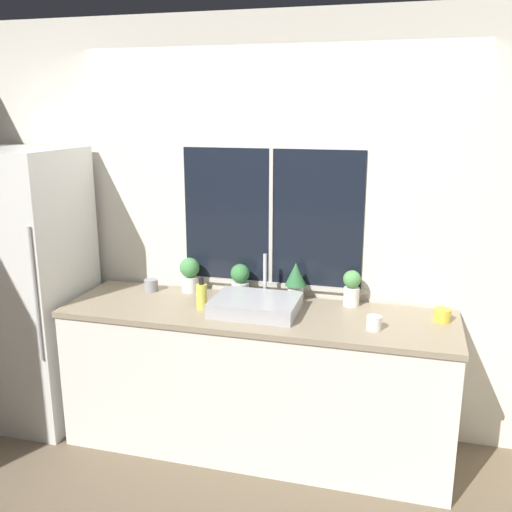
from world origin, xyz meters
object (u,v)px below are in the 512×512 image
(mug_grey, at_px, (151,285))
(soap_bottle, at_px, (202,296))
(potted_plant_far_right, at_px, (352,287))
(mug_yellow, at_px, (442,315))
(potted_plant_center_right, at_px, (296,279))
(sink, at_px, (255,305))
(mug_white, at_px, (374,323))
(potted_plant_center_left, at_px, (240,279))
(potted_plant_far_left, at_px, (190,273))
(refrigerator, at_px, (28,288))

(mug_grey, bearing_deg, soap_bottle, -27.87)
(potted_plant_far_right, height_order, mug_yellow, potted_plant_far_right)
(potted_plant_center_right, bearing_deg, sink, -125.19)
(sink, distance_m, potted_plant_far_right, 0.62)
(potted_plant_far_right, xyz_separation_m, mug_white, (0.17, -0.38, -0.08))
(sink, relative_size, potted_plant_center_right, 2.04)
(mug_grey, bearing_deg, potted_plant_center_left, 5.55)
(potted_plant_far_left, bearing_deg, refrigerator, -165.30)
(potted_plant_center_right, distance_m, mug_grey, 0.99)
(refrigerator, xyz_separation_m, potted_plant_far_left, (1.07, 0.28, 0.11))
(refrigerator, bearing_deg, mug_grey, 15.26)
(sink, xyz_separation_m, mug_grey, (-0.79, 0.22, -0.01))
(mug_yellow, distance_m, mug_grey, 1.89)
(sink, bearing_deg, mug_white, -8.01)
(mug_yellow, bearing_deg, sink, -173.04)
(mug_grey, bearing_deg, mug_white, -11.83)
(potted_plant_center_right, distance_m, mug_yellow, 0.92)
(sink, xyz_separation_m, potted_plant_far_right, (0.55, 0.28, 0.07))
(potted_plant_far_right, height_order, mug_white, potted_plant_far_right)
(sink, height_order, potted_plant_center_right, sink)
(potted_plant_far_left, xyz_separation_m, potted_plant_far_right, (1.08, -0.00, -0.01))
(potted_plant_far_left, bearing_deg, potted_plant_center_left, 0.00)
(mug_white, bearing_deg, potted_plant_far_right, 113.92)
(potted_plant_far_left, distance_m, potted_plant_center_right, 0.73)
(refrigerator, height_order, potted_plant_center_left, refrigerator)
(sink, bearing_deg, potted_plant_far_left, 152.70)
(mug_yellow, relative_size, mug_grey, 1.03)
(potted_plant_center_left, xyz_separation_m, potted_plant_center_right, (0.37, 0.00, 0.03))
(sink, distance_m, potted_plant_center_left, 0.33)
(soap_bottle, relative_size, mug_white, 2.39)
(potted_plant_center_right, relative_size, potted_plant_far_right, 1.11)
(potted_plant_far_left, height_order, potted_plant_center_right, potted_plant_center_right)
(potted_plant_far_right, bearing_deg, sink, -153.50)
(potted_plant_center_right, xyz_separation_m, mug_white, (0.52, -0.38, -0.10))
(mug_white, bearing_deg, sink, 171.99)
(potted_plant_center_right, distance_m, soap_bottle, 0.61)
(refrigerator, height_order, soap_bottle, refrigerator)
(mug_yellow, height_order, mug_white, mug_white)
(sink, bearing_deg, potted_plant_center_right, 54.81)
(refrigerator, xyz_separation_m, potted_plant_center_right, (1.80, 0.28, 0.12))
(sink, height_order, mug_yellow, sink)
(refrigerator, height_order, mug_white, refrigerator)
(refrigerator, height_order, potted_plant_far_right, refrigerator)
(potted_plant_far_right, distance_m, mug_yellow, 0.57)
(potted_plant_center_left, height_order, soap_bottle, potted_plant_center_left)
(potted_plant_center_right, height_order, mug_grey, potted_plant_center_right)
(sink, xyz_separation_m, mug_white, (0.72, -0.10, -0.01))
(sink, height_order, potted_plant_center_left, sink)
(potted_plant_far_left, distance_m, mug_yellow, 1.64)
(sink, height_order, potted_plant_far_left, sink)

